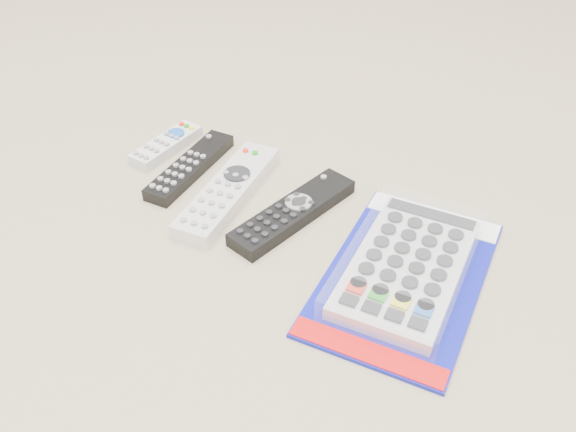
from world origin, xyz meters
The scene contains 5 objects.
remote_small_grey centered at (-0.22, 0.05, 0.01)m, with size 0.04×0.13×0.02m.
remote_slim_black centered at (-0.15, 0.02, 0.01)m, with size 0.06×0.19×0.02m.
remote_silver_dvd centered at (-0.06, 0.00, 0.01)m, with size 0.09×0.23×0.03m.
remote_large_black centered at (0.04, 0.01, 0.01)m, with size 0.09×0.21×0.02m.
jumbo_remote_packaged centered at (0.22, -0.01, 0.02)m, with size 0.21×0.32×0.04m.
Camera 1 is at (0.40, -0.58, 0.56)m, focal length 40.00 mm.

